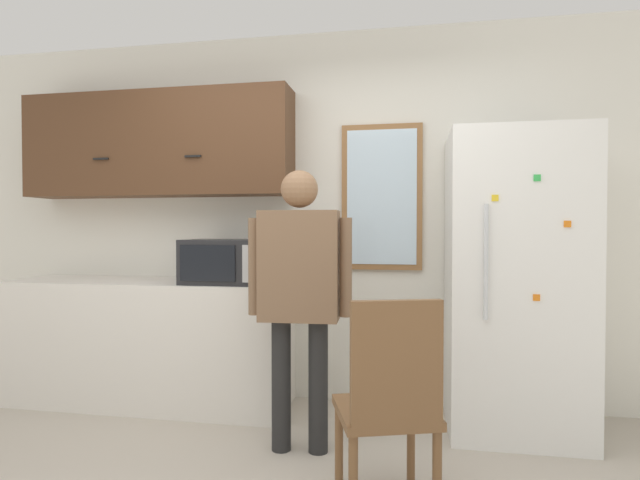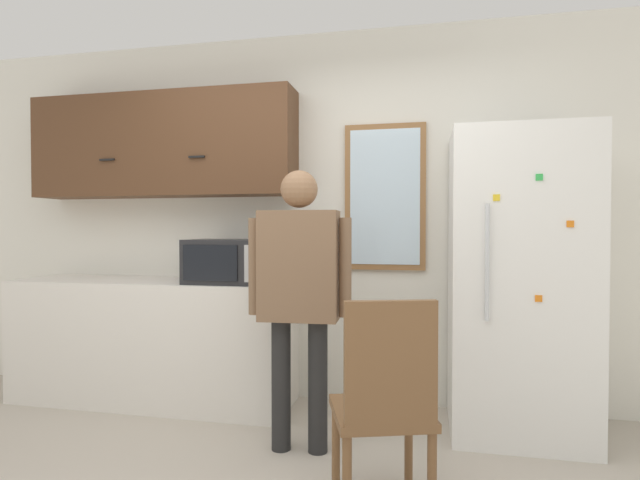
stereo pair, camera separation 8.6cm
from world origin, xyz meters
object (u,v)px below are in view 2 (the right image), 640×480
object	(u,v)px
person	(299,281)
chair	(385,400)
refrigerator	(518,283)
microwave	(229,261)

from	to	relation	value
person	chair	bearing A→B (deg)	-51.17
person	refrigerator	distance (m)	1.36
person	refrigerator	bearing A→B (deg)	19.56
person	refrigerator	world-z (taller)	refrigerator
microwave	refrigerator	xyz separation A→B (m)	(1.90, 0.00, -0.11)
microwave	refrigerator	distance (m)	1.90
refrigerator	microwave	bearing A→B (deg)	-179.99
person	chair	xyz separation A→B (m)	(0.53, -0.59, -0.44)
person	microwave	bearing A→B (deg)	137.58
person	chair	world-z (taller)	person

